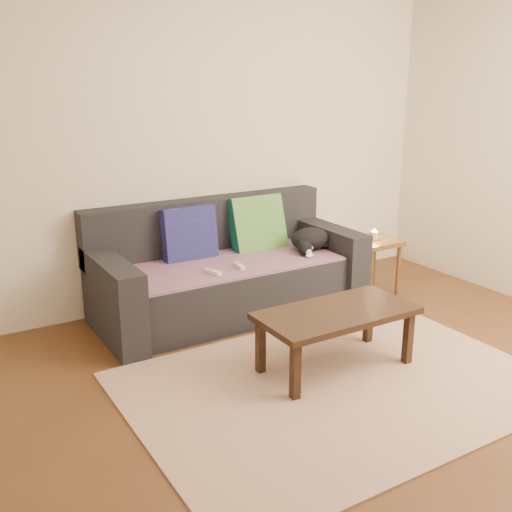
% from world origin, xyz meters
% --- Properties ---
extents(ground, '(4.50, 4.50, 0.00)m').
position_xyz_m(ground, '(0.00, 0.00, 0.00)').
color(ground, brown).
rests_on(ground, ground).
extents(back_wall, '(4.50, 0.04, 2.60)m').
position_xyz_m(back_wall, '(0.00, 2.00, 1.30)').
color(back_wall, beige).
rests_on(back_wall, ground).
extents(sofa, '(2.10, 0.94, 0.87)m').
position_xyz_m(sofa, '(0.00, 1.57, 0.31)').
color(sofa, '#232328').
rests_on(sofa, ground).
extents(throw_blanket, '(1.66, 0.74, 0.02)m').
position_xyz_m(throw_blanket, '(0.00, 1.48, 0.43)').
color(throw_blanket, '#45294D').
rests_on(throw_blanket, sofa).
extents(cushion_navy, '(0.43, 0.16, 0.44)m').
position_xyz_m(cushion_navy, '(-0.23, 1.74, 0.63)').
color(cushion_navy, '#131046').
rests_on(cushion_navy, throw_blanket).
extents(cushion_green, '(0.48, 0.25, 0.49)m').
position_xyz_m(cushion_green, '(0.39, 1.74, 0.63)').
color(cushion_green, '#0E5B48').
rests_on(cushion_green, throw_blanket).
extents(cat, '(0.42, 0.35, 0.18)m').
position_xyz_m(cat, '(0.71, 1.43, 0.53)').
color(cat, black).
rests_on(cat, throw_blanket).
extents(wii_remote_a, '(0.07, 0.15, 0.03)m').
position_xyz_m(wii_remote_a, '(-0.27, 1.29, 0.46)').
color(wii_remote_a, white).
rests_on(wii_remote_a, throw_blanket).
extents(wii_remote_b, '(0.06, 0.15, 0.03)m').
position_xyz_m(wii_remote_b, '(-0.03, 1.31, 0.46)').
color(wii_remote_b, white).
rests_on(wii_remote_b, throw_blanket).
extents(side_table, '(0.39, 0.39, 0.48)m').
position_xyz_m(side_table, '(1.28, 1.29, 0.40)').
color(side_table, brown).
rests_on(side_table, ground).
extents(candle, '(0.06, 0.06, 0.09)m').
position_xyz_m(candle, '(1.28, 1.29, 0.52)').
color(candle, beige).
rests_on(candle, side_table).
extents(rug, '(2.50, 1.80, 0.01)m').
position_xyz_m(rug, '(0.00, 0.15, 0.01)').
color(rug, tan).
rests_on(rug, ground).
extents(coffee_table, '(1.02, 0.51, 0.41)m').
position_xyz_m(coffee_table, '(0.12, 0.33, 0.35)').
color(coffee_table, black).
rests_on(coffee_table, rug).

